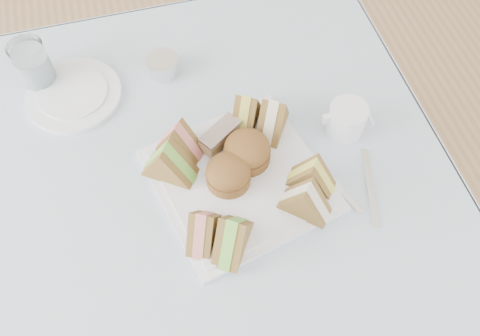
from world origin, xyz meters
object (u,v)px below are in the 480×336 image
object	(u,v)px
table	(200,263)
creamer_jug	(347,119)
water_glass	(33,65)
serving_plate	(240,180)

from	to	relation	value
table	creamer_jug	bearing A→B (deg)	9.51
table	water_glass	bearing A→B (deg)	125.14
serving_plate	creamer_jug	bearing A→B (deg)	2.22
water_glass	table	bearing A→B (deg)	-54.86
table	serving_plate	distance (m)	0.40
table	serving_plate	xyz separation A→B (m)	(0.10, -0.01, 0.38)
table	water_glass	xyz separation A→B (m)	(-0.24, 0.34, 0.43)
table	serving_plate	size ratio (longest dim) A/B	3.02
table	creamer_jug	xyz separation A→B (m)	(0.34, 0.06, 0.41)
serving_plate	water_glass	world-z (taller)	water_glass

